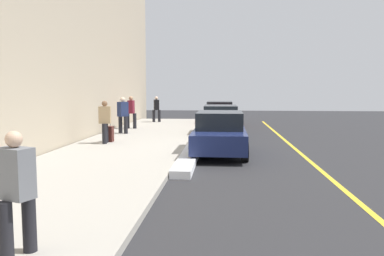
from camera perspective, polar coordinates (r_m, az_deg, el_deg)
ground_plane at (r=14.36m, az=2.96°, el=-3.58°), size 56.00×56.00×0.00m
sidewalk at (r=14.82m, az=-9.91°, el=-3.08°), size 28.00×4.60×0.15m
lane_stripe_centre at (r=14.62m, az=15.62°, el=-3.61°), size 28.00×0.14×0.01m
snow_bank_curb at (r=12.98m, az=-0.32°, el=-4.09°), size 5.93×0.56×0.22m
parked_car_red at (r=25.41m, az=4.08°, el=2.19°), size 4.78×1.93×1.51m
parked_car_silver at (r=19.27m, az=4.19°, el=1.06°), size 4.35×1.94×1.51m
parked_car_navy at (r=13.89m, az=4.06°, el=-0.76°), size 4.31×1.93×1.51m
pedestrian_navy_coat at (r=19.36m, az=-10.07°, el=2.02°), size 0.57×0.52×1.78m
pedestrian_black_coat at (r=25.83m, az=-5.22°, el=2.88°), size 0.52×0.53×1.68m
pedestrian_tan_coat at (r=15.97m, az=-12.61°, el=1.05°), size 0.56×0.50×1.70m
pedestrian_grey_coat at (r=5.54m, az=-24.33°, el=-8.32°), size 0.52×0.52×1.65m
pedestrian_burgundy_coat at (r=21.72m, az=-8.90°, el=2.43°), size 0.48×0.59×1.78m
rolling_suitcase at (r=16.44m, az=-11.85°, el=-0.86°), size 0.34×0.22×1.00m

